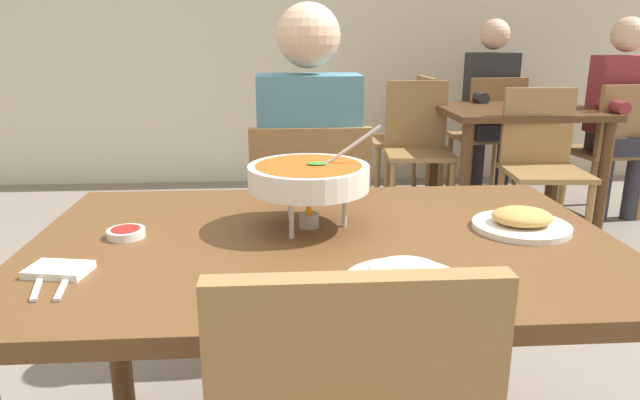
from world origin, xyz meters
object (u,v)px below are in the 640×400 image
at_px(chair_bg_corner, 541,157).
at_px(patron_bg_middle, 491,98).
at_px(chair_bg_left, 613,143).
at_px(rice_plate, 406,278).
at_px(dining_table_far, 517,128).
at_px(chair_diner_main, 309,227).
at_px(chair_bg_middle, 490,130).
at_px(chair_bg_right, 411,130).
at_px(chair_bg_window, 417,140).
at_px(appetizer_plate, 522,222).
at_px(dining_table_main, 324,275).
at_px(sauce_dish, 126,233).
at_px(patron_bg_left, 622,107).
at_px(curry_bowl, 309,178).
at_px(diner_main, 309,163).

xyz_separation_m(chair_bg_corner, patron_bg_middle, (0.05, 1.01, 0.24)).
bearing_deg(chair_bg_left, chair_bg_corner, -149.91).
relative_size(rice_plate, dining_table_far, 0.24).
height_order(chair_diner_main, chair_bg_middle, same).
distance_m(chair_diner_main, chair_bg_right, 2.35).
xyz_separation_m(chair_diner_main, chair_bg_window, (0.82, 1.77, 0.00)).
bearing_deg(chair_diner_main, chair_bg_left, 36.91).
bearing_deg(appetizer_plate, chair_diner_main, 124.73).
height_order(dining_table_main, sauce_dish, sauce_dish).
bearing_deg(dining_table_far, chair_bg_window, 169.74).
height_order(chair_bg_left, patron_bg_left, patron_bg_left).
distance_m(chair_bg_window, patron_bg_left, 1.34).
distance_m(curry_bowl, dining_table_far, 2.76).
relative_size(chair_bg_left, patron_bg_middle, 0.69).
bearing_deg(curry_bowl, chair_bg_left, 46.48).
xyz_separation_m(diner_main, appetizer_plate, (0.50, -0.75, 0.01)).
height_order(appetizer_plate, sauce_dish, appetizer_plate).
bearing_deg(diner_main, rice_plate, -82.84).
xyz_separation_m(rice_plate, chair_bg_right, (0.73, 3.22, -0.25)).
height_order(dining_table_main, diner_main, diner_main).
height_order(curry_bowl, chair_bg_window, curry_bowl).
bearing_deg(appetizer_plate, chair_bg_window, 82.52).
xyz_separation_m(rice_plate, chair_bg_middle, (1.33, 3.21, -0.25)).
bearing_deg(chair_bg_left, diner_main, -143.67).
bearing_deg(sauce_dish, chair_diner_main, 56.19).
height_order(dining_table_main, chair_bg_middle, chair_bg_middle).
bearing_deg(rice_plate, chair_bg_left, 53.18).
relative_size(chair_diner_main, chair_bg_right, 1.00).
xyz_separation_m(dining_table_main, patron_bg_left, (2.13, 2.34, 0.11)).
bearing_deg(chair_bg_left, chair_diner_main, -143.09).
bearing_deg(rice_plate, dining_table_main, 114.46).
distance_m(rice_plate, chair_bg_window, 2.90).
height_order(dining_table_main, chair_bg_corner, chair_bg_corner).
distance_m(rice_plate, appetizer_plate, 0.48).
xyz_separation_m(chair_bg_left, patron_bg_left, (0.04, 0.04, 0.24)).
bearing_deg(chair_bg_middle, rice_plate, -112.54).
bearing_deg(chair_bg_corner, sauce_dish, -135.09).
bearing_deg(chair_bg_left, chair_bg_middle, 135.34).
height_order(chair_bg_corner, patron_bg_left, patron_bg_left).
bearing_deg(curry_bowl, chair_bg_corner, 51.75).
bearing_deg(chair_bg_corner, dining_table_far, 85.52).
bearing_deg(diner_main, appetizer_plate, -56.47).
xyz_separation_m(curry_bowl, chair_bg_right, (0.90, 2.85, -0.35)).
height_order(curry_bowl, chair_bg_middle, curry_bowl).
bearing_deg(diner_main, chair_diner_main, -90.00).
relative_size(curry_bowl, chair_bg_middle, 0.37).
distance_m(dining_table_main, sauce_dish, 0.49).
xyz_separation_m(sauce_dish, chair_bg_left, (2.56, 2.27, -0.24)).
height_order(rice_plate, dining_table_far, rice_plate).
relative_size(rice_plate, patron_bg_left, 0.18).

